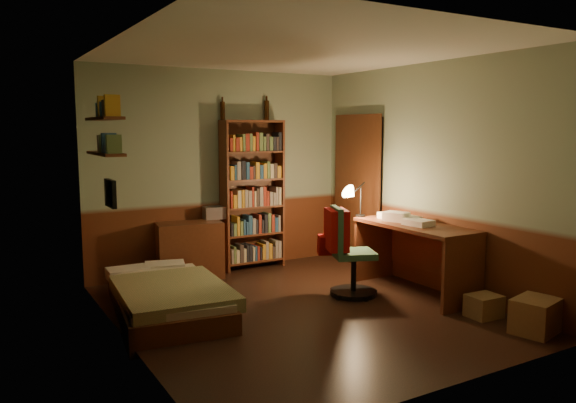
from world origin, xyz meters
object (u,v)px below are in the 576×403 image
dresser (190,250)px  office_chair (354,253)px  cardboard_box_b (484,306)px  bookshelf (253,195)px  desk (414,259)px  desk_lamp (361,191)px  mini_stereo (215,212)px  cardboard_box_a (536,316)px  bed (167,286)px

dresser → office_chair: 2.08m
office_chair → cardboard_box_b: (0.67, -1.24, -0.37)m
bookshelf → cardboard_box_b: 3.24m
desk → desk_lamp: bearing=105.0°
desk → desk_lamp: desk_lamp is taller
mini_stereo → bookshelf: bookshelf is taller
cardboard_box_b → office_chair: bearing=118.5°
mini_stereo → cardboard_box_a: 3.92m
bed → office_chair: office_chair is taller
mini_stereo → desk_lamp: desk_lamp is taller
dresser → cardboard_box_a: 3.96m
dresser → desk: size_ratio=0.54×
office_chair → desk: bearing=-0.9°
desk_lamp → cardboard_box_b: desk_lamp is taller
desk_lamp → cardboard_box_a: size_ratio=1.50×
dresser → bookshelf: (0.92, 0.08, 0.63)m
bed → desk_lamp: 2.57m
bookshelf → cardboard_box_a: bookshelf is taller
mini_stereo → desk_lamp: (1.37, -1.26, 0.33)m
bookshelf → office_chair: size_ratio=2.06×
dresser → cardboard_box_b: bearing=-45.7°
desk → desk_lamp: size_ratio=2.33×
dresser → desk_lamp: size_ratio=1.25×
desk_lamp → bed: bearing=170.3°
office_chair → cardboard_box_b: size_ratio=3.04×
cardboard_box_a → cardboard_box_b: (-0.06, 0.53, -0.05)m
dresser → mini_stereo: 0.60m
mini_stereo → office_chair: size_ratio=0.30×
bookshelf → bed: bearing=-142.3°
desk → cardboard_box_b: bearing=-88.5°
mini_stereo → desk_lamp: 1.89m
mini_stereo → cardboard_box_b: mini_stereo is taller
bookshelf → desk_lamp: size_ratio=3.09×
dresser → cardboard_box_a: (2.06, -3.38, -0.19)m
mini_stereo → desk: mini_stereo is taller
mini_stereo → cardboard_box_b: bearing=-54.4°
desk_lamp → office_chair: 0.90m
cardboard_box_b → mini_stereo: bearing=118.3°
bed → cardboard_box_a: 3.53m
cardboard_box_b → dresser: bearing=125.0°
bed → desk: size_ratio=1.23×
bookshelf → desk_lamp: 1.49m
office_chair → bed: bearing=-171.8°
bed → dresser: dresser is taller
bed → cardboard_box_a: bearing=-32.2°
bookshelf → office_chair: bearing=-76.3°
cardboard_box_a → mini_stereo: bearing=115.4°
cardboard_box_a → office_chair: bearing=112.6°
bookshelf → desk_lamp: bookshelf is taller
office_chair → bookshelf: bearing=125.3°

